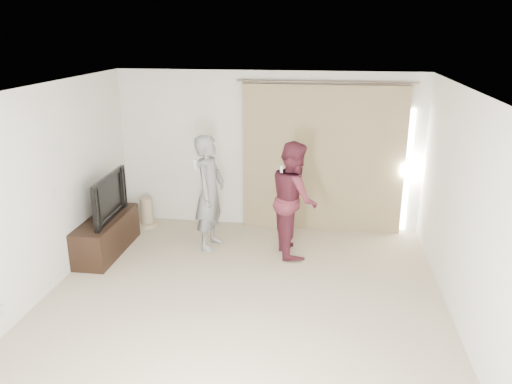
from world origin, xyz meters
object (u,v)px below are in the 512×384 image
person_man (210,193)px  person_woman (294,199)px  tv_console (106,235)px  tv (103,197)px

person_man → person_woman: size_ratio=1.03×
person_woman → person_man: bearing=178.8°
person_woman → tv_console: bearing=-171.9°
person_man → tv_console: bearing=-164.3°
tv_console → person_man: size_ratio=0.81×
tv → person_woman: bearing=-84.2°
tv_console → tv: tv is taller
tv_console → person_woman: size_ratio=0.83×
tv_console → person_woman: 2.87m
tv → person_woman: size_ratio=0.67×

